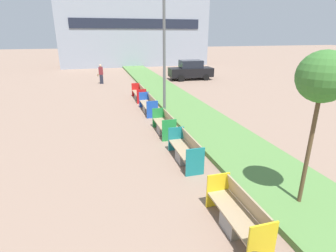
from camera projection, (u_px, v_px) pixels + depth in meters
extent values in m
cube|color=#568442|center=(220.00, 134.00, 11.56)|extent=(2.80, 120.00, 0.18)
cube|color=#939EAD|center=(134.00, 28.00, 36.05)|extent=(19.90, 5.09, 9.97)
cube|color=#1E2333|center=(137.00, 24.00, 33.53)|extent=(16.71, 0.08, 1.20)
cube|color=gray|center=(235.00, 223.00, 5.99)|extent=(0.52, 0.60, 0.42)
cube|color=tan|center=(236.00, 214.00, 5.91)|extent=(0.58, 1.88, 0.05)
cube|color=tan|center=(248.00, 202.00, 5.89)|extent=(0.14, 1.80, 0.48)
cube|color=yellow|center=(262.00, 244.00, 5.03)|extent=(0.62, 0.04, 0.94)
cube|color=yellow|center=(218.00, 190.00, 6.77)|extent=(0.62, 0.04, 0.94)
cube|color=gray|center=(184.00, 156.00, 9.24)|extent=(0.52, 0.60, 0.42)
cube|color=tan|center=(185.00, 150.00, 9.16)|extent=(0.58, 1.97, 0.05)
cube|color=tan|center=(192.00, 142.00, 9.14)|extent=(0.14, 1.90, 0.48)
cube|color=#197A7F|center=(195.00, 162.00, 8.24)|extent=(0.62, 0.04, 0.94)
cube|color=#197A7F|center=(176.00, 139.00, 10.06)|extent=(0.62, 0.04, 0.94)
cube|color=gray|center=(164.00, 129.00, 11.86)|extent=(0.52, 0.60, 0.42)
cube|color=tan|center=(164.00, 124.00, 11.78)|extent=(0.58, 1.81, 0.05)
cube|color=tan|center=(169.00, 118.00, 11.77)|extent=(0.14, 1.74, 0.48)
cube|color=#238C3D|center=(169.00, 130.00, 10.93)|extent=(0.62, 0.04, 0.94)
cube|color=#238C3D|center=(159.00, 117.00, 12.61)|extent=(0.62, 0.04, 0.94)
cube|color=gray|center=(148.00, 109.00, 15.06)|extent=(0.52, 0.60, 0.42)
cube|color=tan|center=(148.00, 105.00, 14.98)|extent=(0.58, 2.28, 0.05)
cube|color=tan|center=(153.00, 100.00, 14.97)|extent=(0.14, 2.19, 0.48)
cube|color=blue|center=(152.00, 110.00, 13.92)|extent=(0.62, 0.04, 0.94)
cube|color=blue|center=(144.00, 100.00, 16.03)|extent=(0.62, 0.04, 0.94)
cube|color=gray|center=(139.00, 97.00, 17.96)|extent=(0.52, 0.60, 0.42)
cube|color=tan|center=(139.00, 93.00, 17.88)|extent=(0.58, 2.22, 0.05)
cube|color=tan|center=(142.00, 89.00, 17.86)|extent=(0.14, 2.13, 0.48)
cube|color=red|center=(142.00, 96.00, 16.85)|extent=(0.62, 0.04, 0.94)
cube|color=red|center=(136.00, 90.00, 18.90)|extent=(0.62, 0.04, 0.94)
cylinder|color=#56595B|center=(164.00, 55.00, 13.09)|extent=(0.14, 0.14, 6.53)
cylinder|color=brown|center=(308.00, 154.00, 6.36)|extent=(0.10, 0.10, 3.08)
sphere|color=#38702D|center=(323.00, 77.00, 5.74)|extent=(1.16, 1.16, 1.16)
cube|color=#232633|center=(101.00, 79.00, 23.58)|extent=(0.30, 0.22, 0.82)
cube|color=maroon|center=(101.00, 71.00, 23.33)|extent=(0.38, 0.24, 0.66)
sphere|color=tan|center=(100.00, 66.00, 23.19)|extent=(0.23, 0.23, 0.23)
cube|color=olive|center=(98.00, 75.00, 23.39)|extent=(0.12, 0.20, 0.18)
cube|color=black|center=(191.00, 72.00, 25.62)|extent=(4.29, 1.99, 0.84)
cube|color=black|center=(191.00, 64.00, 25.36)|extent=(2.18, 1.66, 0.72)
cylinder|color=black|center=(206.00, 77.00, 25.27)|extent=(0.60, 0.20, 0.60)
cylinder|color=black|center=(199.00, 75.00, 26.90)|extent=(0.60, 0.20, 0.60)
cylinder|color=black|center=(181.00, 78.00, 24.63)|extent=(0.60, 0.20, 0.60)
cylinder|color=black|center=(176.00, 76.00, 26.26)|extent=(0.60, 0.20, 0.60)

